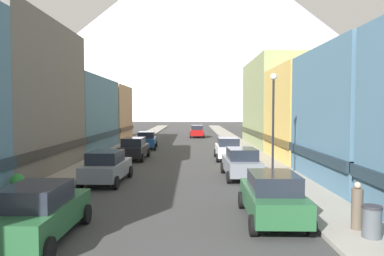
{
  "coord_description": "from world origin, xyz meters",
  "views": [
    {
      "loc": [
        0.89,
        -5.27,
        4.03
      ],
      "look_at": [
        0.72,
        33.88,
        2.07
      ],
      "focal_mm": 34.33,
      "sensor_mm": 36.0,
      "label": 1
    }
  ],
  "objects": [
    {
      "name": "storefront_right_2",
      "position": [
        10.51,
        23.85,
        3.58
      ],
      "size": [
        6.32,
        8.87,
        7.43
      ],
      "color": "#D8B259",
      "rests_on": "ground"
    },
    {
      "name": "storefront_right_3",
      "position": [
        10.92,
        35.61,
        4.59
      ],
      "size": [
        7.15,
        13.99,
        9.51
      ],
      "color": "#8C9966",
      "rests_on": "ground"
    },
    {
      "name": "car_left_0",
      "position": [
        -3.8,
        5.83,
        0.9
      ],
      "size": [
        2.13,
        4.43,
        1.78
      ],
      "color": "#265933",
      "rests_on": "ground"
    },
    {
      "name": "car_right_2",
      "position": [
        3.8,
        24.23,
        0.9
      ],
      "size": [
        2.1,
        4.42,
        1.78
      ],
      "color": "silver",
      "rests_on": "ground"
    },
    {
      "name": "sidewalk_left",
      "position": [
        -6.25,
        35.0,
        0.07
      ],
      "size": [
        2.5,
        100.0,
        0.15
      ],
      "primitive_type": "cube",
      "color": "gray",
      "rests_on": "ground"
    },
    {
      "name": "car_driving_0",
      "position": [
        1.6,
        47.82,
        0.9
      ],
      "size": [
        2.06,
        4.4,
        1.78
      ],
      "color": "#9E1111",
      "rests_on": "ground"
    },
    {
      "name": "storefront_left_2",
      "position": [
        -10.96,
        30.07,
        3.42
      ],
      "size": [
        7.23,
        12.94,
        7.11
      ],
      "color": "slate",
      "rests_on": "ground"
    },
    {
      "name": "mountain_backdrop",
      "position": [
        9.81,
        260.0,
        64.73
      ],
      "size": [
        289.11,
        289.11,
        129.46
      ],
      "primitive_type": "cone",
      "color": "silver",
      "rests_on": "ground"
    },
    {
      "name": "potted_plant_0",
      "position": [
        -7.0,
        11.15,
        0.7
      ],
      "size": [
        0.61,
        0.61,
        0.99
      ],
      "color": "brown",
      "rests_on": "sidewalk_left"
    },
    {
      "name": "car_left_3",
      "position": [
        -3.8,
        32.37,
        0.9
      ],
      "size": [
        2.25,
        4.48,
        1.78
      ],
      "color": "#19478C",
      "rests_on": "ground"
    },
    {
      "name": "sidewalk_right",
      "position": [
        6.25,
        35.0,
        0.07
      ],
      "size": [
        2.5,
        100.0,
        0.15
      ],
      "primitive_type": "cube",
      "color": "gray",
      "rests_on": "ground"
    },
    {
      "name": "pedestrian_1",
      "position": [
        6.25,
        6.47,
        0.86
      ],
      "size": [
        0.36,
        0.36,
        1.54
      ],
      "color": "brown",
      "rests_on": "sidewalk_right"
    },
    {
      "name": "car_left_2",
      "position": [
        -3.8,
        24.22,
        0.9
      ],
      "size": [
        2.19,
        4.46,
        1.78
      ],
      "color": "black",
      "rests_on": "ground"
    },
    {
      "name": "storefront_left_3",
      "position": [
        -11.6,
        41.72,
        3.4
      ],
      "size": [
        8.5,
        9.18,
        7.06
      ],
      "color": "tan",
      "rests_on": "ground"
    },
    {
      "name": "car_right_1",
      "position": [
        3.8,
        16.2,
        0.9
      ],
      "size": [
        2.14,
        4.43,
        1.78
      ],
      "color": "slate",
      "rests_on": "ground"
    },
    {
      "name": "storefront_left_1",
      "position": [
        -11.08,
        17.68,
        4.61
      ],
      "size": [
        7.47,
        11.61,
        9.55
      ],
      "color": "#66605B",
      "rests_on": "ground"
    },
    {
      "name": "trash_bin_right",
      "position": [
        6.35,
        5.68,
        0.64
      ],
      "size": [
        0.59,
        0.59,
        0.98
      ],
      "color": "#4C5156",
      "rests_on": "sidewalk_right"
    },
    {
      "name": "car_right_0",
      "position": [
        3.8,
        7.83,
        0.9
      ],
      "size": [
        2.15,
        4.44,
        1.78
      ],
      "color": "#265933",
      "rests_on": "ground"
    },
    {
      "name": "car_left_1",
      "position": [
        -3.8,
        14.74,
        0.9
      ],
      "size": [
        2.25,
        4.48,
        1.78
      ],
      "color": "slate",
      "rests_on": "ground"
    },
    {
      "name": "streetlamp_right",
      "position": [
        5.35,
        14.85,
        3.99
      ],
      "size": [
        0.36,
        0.36,
        5.86
      ],
      "color": "black",
      "rests_on": "sidewalk_right"
    }
  ]
}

